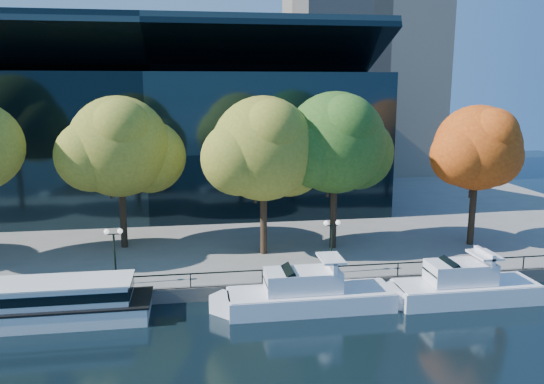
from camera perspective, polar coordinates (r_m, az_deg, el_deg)
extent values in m
plane|color=black|center=(35.01, -8.69, -13.51)|extent=(160.00, 160.00, 0.00)
cube|color=slate|center=(69.75, -8.73, -0.50)|extent=(90.00, 67.00, 1.00)
cube|color=#47443F|center=(37.61, -8.72, -10.88)|extent=(90.00, 0.25, 1.00)
cube|color=black|center=(37.28, -8.79, -8.70)|extent=(88.20, 0.08, 0.08)
cube|color=black|center=(37.45, -8.76, -9.42)|extent=(0.07, 0.07, 0.90)
cube|color=black|center=(64.30, -12.51, 5.14)|extent=(50.00, 24.00, 16.00)
cube|color=black|center=(60.03, -13.16, 13.78)|extent=(50.00, 17.14, 7.86)
cube|color=white|center=(37.45, -24.85, -11.79)|extent=(15.04, 3.65, 1.18)
cube|color=black|center=(37.23, -24.93, -10.92)|extent=(15.34, 3.73, 0.13)
cube|color=white|center=(36.84, -24.20, -9.96)|extent=(11.73, 2.99, 1.29)
cube|color=black|center=(36.82, -24.21, -9.88)|extent=(11.88, 3.07, 0.59)
cube|color=white|center=(36.60, -24.29, -8.94)|extent=(12.03, 3.14, 0.11)
cube|color=white|center=(36.13, 4.17, -11.50)|extent=(11.04, 3.16, 1.26)
cube|color=white|center=(35.40, -4.78, -12.01)|extent=(2.42, 2.42, 1.26)
cube|color=white|center=(35.88, 4.18, -10.54)|extent=(10.82, 3.09, 0.08)
cube|color=white|center=(35.49, 3.32, -9.45)|extent=(4.97, 2.37, 1.37)
cube|color=black|center=(35.20, 1.00, -9.43)|extent=(2.17, 2.27, 1.72)
cube|color=white|center=(35.57, 6.32, -7.74)|extent=(0.26, 2.46, 0.84)
cube|color=white|center=(35.43, 6.34, -7.10)|extent=(1.47, 2.46, 0.16)
cube|color=white|center=(39.56, 20.10, -10.08)|extent=(9.87, 3.07, 1.32)
cube|color=white|center=(37.53, 13.34, -10.85)|extent=(2.42, 2.42, 1.32)
cube|color=white|center=(39.33, 20.17, -9.15)|extent=(9.68, 3.01, 0.09)
cube|color=white|center=(38.84, 19.60, -8.12)|extent=(4.44, 2.30, 1.43)
cube|color=black|center=(38.23, 17.90, -8.14)|extent=(2.01, 2.21, 1.66)
cube|color=white|center=(39.32, 21.88, -6.44)|extent=(0.27, 2.40, 0.88)
cube|color=white|center=(39.29, 21.89, -6.29)|extent=(1.54, 2.40, 0.16)
cylinder|color=black|center=(46.81, -15.77, -1.63)|extent=(0.56, 0.56, 6.96)
cylinder|color=black|center=(46.43, -15.31, 1.73)|extent=(1.13, 1.70, 3.49)
cylinder|color=black|center=(46.10, -16.47, 1.28)|extent=(1.04, 1.17, 3.12)
sphere|color=olive|center=(45.97, -16.12, 4.72)|extent=(8.40, 8.40, 8.40)
sphere|color=olive|center=(47.09, -13.06, 3.73)|extent=(6.30, 6.30, 6.30)
sphere|color=olive|center=(45.54, -18.83, 3.70)|extent=(5.88, 5.88, 5.88)
sphere|color=olive|center=(44.12, -15.95, 6.39)|extent=(5.04, 5.04, 5.04)
cylinder|color=black|center=(43.34, -0.91, -2.20)|extent=(0.56, 0.56, 6.98)
cylinder|color=black|center=(43.05, -0.30, 1.43)|extent=(1.13, 1.70, 3.50)
cylinder|color=black|center=(42.48, -1.40, 0.96)|extent=(1.04, 1.18, 3.13)
sphere|color=olive|center=(42.42, -0.94, 4.69)|extent=(8.38, 8.38, 8.38)
sphere|color=olive|center=(44.15, 1.82, 3.58)|extent=(6.29, 6.29, 6.29)
sphere|color=olive|center=(41.45, -3.66, 3.64)|extent=(5.87, 5.87, 5.87)
sphere|color=olive|center=(40.68, -0.04, 6.49)|extent=(5.03, 5.03, 5.03)
cylinder|color=black|center=(45.22, 6.64, -1.55)|extent=(0.56, 0.56, 7.23)
cylinder|color=black|center=(45.00, 7.27, 2.05)|extent=(1.16, 1.75, 3.62)
cylinder|color=black|center=(44.33, 6.32, 1.60)|extent=(1.07, 1.21, 3.23)
sphere|color=#275019|center=(44.33, 6.80, 5.29)|extent=(8.42, 8.42, 8.42)
sphere|color=#275019|center=(46.31, 9.13, 4.17)|extent=(6.32, 6.32, 6.32)
sphere|color=#275019|center=(43.08, 4.37, 4.32)|extent=(5.90, 5.90, 5.90)
sphere|color=#275019|center=(42.71, 7.99, 7.02)|extent=(5.05, 5.05, 5.05)
cylinder|color=black|center=(49.08, 20.77, -1.46)|extent=(0.56, 0.56, 6.80)
cylinder|color=black|center=(49.01, 21.39, 1.66)|extent=(1.11, 1.67, 3.41)
cylinder|color=black|center=(48.18, 20.73, 1.26)|extent=(1.02, 1.15, 3.05)
sphere|color=#AF300E|center=(48.28, 21.20, 4.45)|extent=(7.24, 7.24, 7.24)
sphere|color=#AF300E|center=(50.31, 22.49, 3.57)|extent=(5.43, 5.43, 5.43)
sphere|color=#AF300E|center=(46.84, 19.66, 3.70)|extent=(5.07, 5.07, 5.07)
sphere|color=#AF300E|center=(47.10, 22.56, 5.75)|extent=(4.34, 4.34, 4.34)
cylinder|color=black|center=(38.58, -16.53, -7.02)|extent=(0.14, 0.14, 3.60)
cube|color=black|center=(38.05, -16.69, -4.37)|extent=(0.90, 0.06, 0.06)
sphere|color=white|center=(38.07, -17.38, -4.09)|extent=(0.36, 0.36, 0.36)
sphere|color=white|center=(37.94, -16.03, -4.06)|extent=(0.36, 0.36, 0.36)
cylinder|color=black|center=(39.44, 6.41, -6.20)|extent=(0.14, 0.14, 3.60)
cube|color=black|center=(38.93, 6.47, -3.60)|extent=(0.90, 0.06, 0.06)
sphere|color=white|center=(38.76, 5.83, -3.35)|extent=(0.36, 0.36, 0.36)
sphere|color=white|center=(38.99, 7.12, -3.29)|extent=(0.36, 0.36, 0.36)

